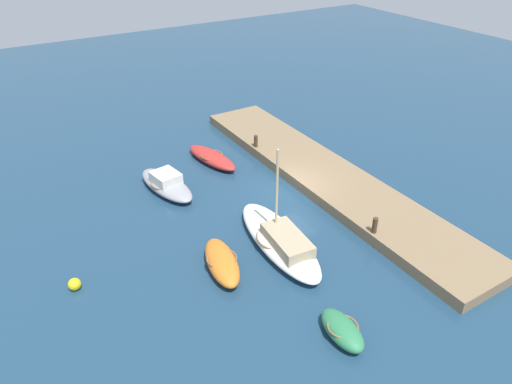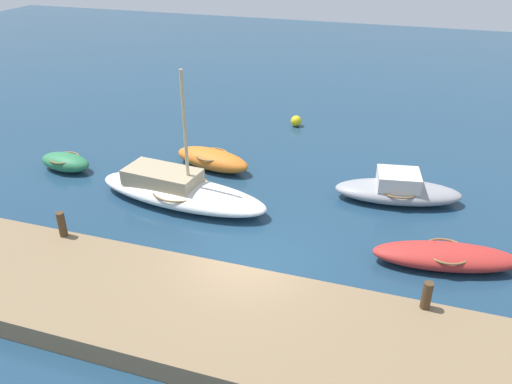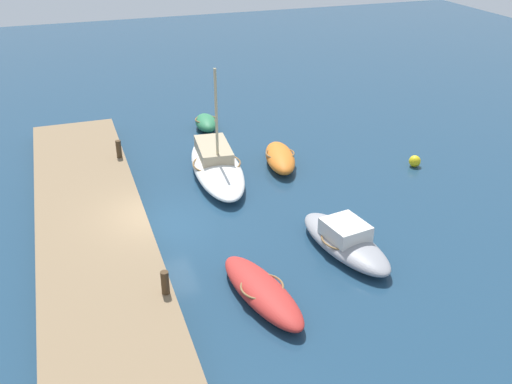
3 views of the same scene
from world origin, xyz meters
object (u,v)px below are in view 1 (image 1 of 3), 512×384
at_px(marker_buoy, 74,284).
at_px(motorboat_grey, 166,184).
at_px(sailboat_white, 280,240).
at_px(mooring_post_west, 375,225).
at_px(rowboat_red, 212,158).
at_px(dinghy_green, 342,330).
at_px(rowboat_orange, 222,262).
at_px(mooring_post_mid_west, 256,141).

bearing_deg(marker_buoy, motorboat_grey, -49.45).
xyz_separation_m(sailboat_white, mooring_post_west, (-1.97, -4.04, 0.52)).
bearing_deg(rowboat_red, motorboat_grey, 103.62).
xyz_separation_m(rowboat_red, dinghy_green, (-15.04, 2.15, 0.02)).
height_order(rowboat_orange, marker_buoy, rowboat_orange).
relative_size(rowboat_orange, mooring_post_mid_west, 4.70).
relative_size(rowboat_red, mooring_post_west, 5.50).
relative_size(rowboat_red, rowboat_orange, 1.24).
bearing_deg(rowboat_orange, dinghy_green, -147.94).
xyz_separation_m(rowboat_orange, marker_buoy, (2.14, 5.92, -0.15)).
height_order(motorboat_grey, rowboat_orange, motorboat_grey).
bearing_deg(mooring_post_west, sailboat_white, 63.99).
relative_size(dinghy_green, motorboat_grey, 0.50).
relative_size(dinghy_green, mooring_post_west, 2.92).
distance_m(rowboat_red, mooring_post_mid_west, 3.02).
bearing_deg(rowboat_red, dinghy_green, 161.06).
distance_m(rowboat_red, mooring_post_west, 11.73).
bearing_deg(rowboat_orange, motorboat_grey, 8.86).
bearing_deg(dinghy_green, mooring_post_west, -48.12).
bearing_deg(sailboat_white, marker_buoy, 81.62).
distance_m(dinghy_green, mooring_post_mid_west, 15.36).
distance_m(dinghy_green, mooring_post_west, 6.30).
bearing_deg(mooring_post_mid_west, sailboat_white, 155.37).
bearing_deg(dinghy_green, sailboat_white, -4.42).
bearing_deg(mooring_post_mid_west, rowboat_orange, 140.92).
height_order(motorboat_grey, mooring_post_west, mooring_post_west).
bearing_deg(sailboat_white, rowboat_orange, 94.07).
bearing_deg(mooring_post_west, motorboat_grey, 34.49).
distance_m(motorboat_grey, mooring_post_mid_west, 6.75).
relative_size(motorboat_grey, mooring_post_west, 5.87).
relative_size(sailboat_white, mooring_post_west, 8.44).
height_order(dinghy_green, mooring_post_west, mooring_post_west).
height_order(rowboat_red, dinghy_green, dinghy_green).
bearing_deg(dinghy_green, rowboat_orange, 25.32).
height_order(sailboat_white, mooring_post_mid_west, sailboat_white).
bearing_deg(sailboat_white, dinghy_green, 175.35).
bearing_deg(mooring_post_west, mooring_post_mid_west, 0.00).
bearing_deg(sailboat_white, mooring_post_west, -110.56).
height_order(mooring_post_west, mooring_post_mid_west, mooring_post_west).
xyz_separation_m(rowboat_red, rowboat_orange, (-9.30, 4.20, 0.07)).
distance_m(rowboat_orange, mooring_post_mid_west, 11.29).
relative_size(sailboat_white, marker_buoy, 12.70).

